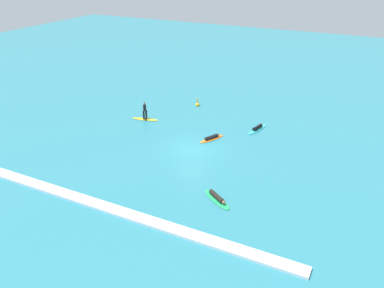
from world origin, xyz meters
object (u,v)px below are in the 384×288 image
Objects in this scene: marker_buoy at (197,104)px; surfer_on_teal_board at (258,128)px; surfer_on_yellow_board at (145,115)px; surfer_on_orange_board at (212,138)px; surfer_on_green_board at (217,198)px.

surfer_on_teal_board is at bearing -22.24° from marker_buoy.
surfer_on_yellow_board is 2.73× the size of marker_buoy.
marker_buoy reaches higher than surfer_on_orange_board.
surfer_on_green_board is 12.65m from surfer_on_teal_board.
surfer_on_orange_board is at bearing 154.81° from surfer_on_teal_board.
surfer_on_yellow_board is 11.29m from surfer_on_teal_board.
surfer_on_orange_board is 4.94m from surfer_on_teal_board.
surfer_on_teal_board is (-1.23, 12.59, 0.00)m from surfer_on_green_board.
surfer_on_green_board is at bearing -51.80° from surfer_on_yellow_board.
surfer_on_yellow_board is 8.02m from surfer_on_orange_board.
surfer_on_green_board is 2.75× the size of marker_buoy.
surfer_on_orange_board is at bearing -55.45° from marker_buoy.
surfer_on_yellow_board is at bearing -116.92° from marker_buoy.
marker_buoy is (-4.92, 7.14, 0.01)m from surfer_on_orange_board.
surfer_on_yellow_board is at bearing 174.78° from surfer_on_green_board.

